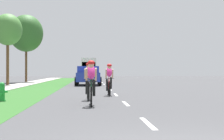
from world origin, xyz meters
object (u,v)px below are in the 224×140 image
at_px(street_tree_near, 8,30).
at_px(street_tree_far, 26,33).
at_px(fire_hydrant_green, 2,92).
at_px(cyclist_distant, 109,79).
at_px(cyclist_lead, 91,82).
at_px(suv_red, 88,73).
at_px(sedan_dark_green, 90,74).
at_px(pickup_blue, 88,76).
at_px(bus_white, 89,67).
at_px(cyclist_trailing, 89,81).

bearing_deg(street_tree_near, street_tree_far, 90.17).
bearing_deg(fire_hydrant_green, cyclist_distant, 33.46).
bearing_deg(cyclist_lead, suv_red, 90.55).
bearing_deg(sedan_dark_green, street_tree_far, -117.29).
height_order(suv_red, sedan_dark_green, suv_red).
distance_m(fire_hydrant_green, suv_red, 27.74).
xyz_separation_m(pickup_blue, suv_red, (-0.10, 12.25, 0.12)).
bearing_deg(pickup_blue, street_tree_near, -176.17).
height_order(suv_red, street_tree_near, street_tree_near).
bearing_deg(cyclist_lead, pickup_blue, 90.61).
xyz_separation_m(bus_white, street_tree_far, (-6.76, -24.55, 3.38)).
bearing_deg(cyclist_distant, street_tree_near, 123.55).
height_order(pickup_blue, street_tree_far, street_tree_far).
bearing_deg(street_tree_near, suv_red, 62.26).
height_order(sedan_dark_green, bus_white, bus_white).
bearing_deg(sedan_dark_green, cyclist_trailing, -90.16).
distance_m(cyclist_lead, street_tree_near, 18.56).
bearing_deg(suv_red, fire_hydrant_green, -96.79).
height_order(cyclist_lead, suv_red, suv_red).
height_order(cyclist_trailing, sedan_dark_green, cyclist_trailing).
relative_size(cyclist_lead, street_tree_near, 0.28).
height_order(pickup_blue, suv_red, suv_red).
distance_m(suv_red, bus_white, 20.13).
relative_size(cyclist_lead, cyclist_distant, 1.00).
bearing_deg(cyclist_trailing, bus_white, 90.17).
xyz_separation_m(street_tree_near, street_tree_far, (-0.02, 8.25, 0.67)).
bearing_deg(cyclist_lead, cyclist_distant, 79.35).
bearing_deg(cyclist_distant, fire_hydrant_green, -146.54).
xyz_separation_m(cyclist_lead, cyclist_distant, (0.92, 4.87, 0.00)).
relative_size(cyclist_distant, street_tree_far, 0.23).
xyz_separation_m(fire_hydrant_green, bus_white, (3.34, 47.65, 1.61)).
bearing_deg(sedan_dark_green, street_tree_near, -107.73).
height_order(fire_hydrant_green, cyclist_distant, cyclist_distant).
distance_m(cyclist_trailing, suv_red, 27.05).
distance_m(fire_hydrant_green, street_tree_near, 15.83).
bearing_deg(sedan_dark_green, fire_hydrant_green, -95.58).
xyz_separation_m(cyclist_trailing, pickup_blue, (-0.10, 14.81, 0.02)).
bearing_deg(sedan_dark_green, bus_white, 91.25).
bearing_deg(bus_white, cyclist_lead, -89.74).
relative_size(cyclist_trailing, street_tree_near, 0.28).
distance_m(cyclist_trailing, cyclist_distant, 2.66).
relative_size(cyclist_distant, suv_red, 0.37).
bearing_deg(sedan_dark_green, cyclist_lead, -90.03).
distance_m(cyclist_distant, bus_white, 44.72).
relative_size(cyclist_lead, bus_white, 0.15).
relative_size(fire_hydrant_green, street_tree_far, 0.10).
bearing_deg(street_tree_near, cyclist_lead, -67.44).
relative_size(street_tree_near, street_tree_far, 0.82).
distance_m(fire_hydrant_green, cyclist_lead, 4.07).
xyz_separation_m(cyclist_lead, bus_white, (-0.22, 49.56, 1.17)).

